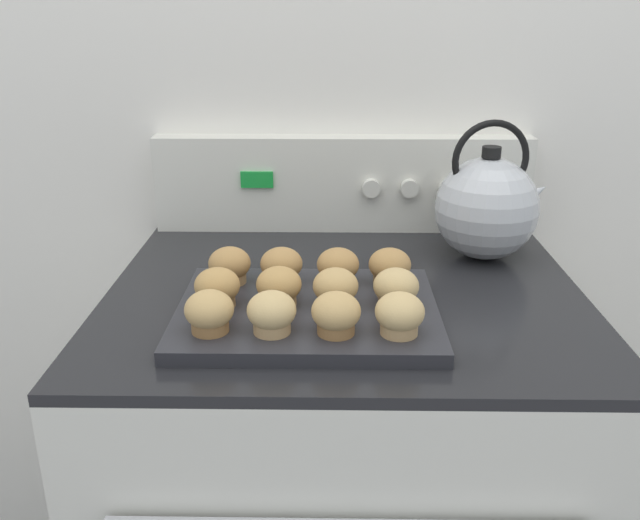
# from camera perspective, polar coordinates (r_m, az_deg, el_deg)

# --- Properties ---
(wall_back) EXTENTS (8.00, 0.05, 2.40)m
(wall_back) POSITION_cam_1_polar(r_m,az_deg,el_deg) (1.45, 1.97, 15.40)
(wall_back) COLOR white
(wall_back) RESTS_ON ground_plane
(stove_range) EXTENTS (0.80, 0.73, 0.88)m
(stove_range) POSITION_cam_1_polar(r_m,az_deg,el_deg) (1.39, 1.84, -19.25)
(stove_range) COLOR silver
(stove_range) RESTS_ON ground_plane
(control_panel) EXTENTS (0.78, 0.07, 0.20)m
(control_panel) POSITION_cam_1_polar(r_m,az_deg,el_deg) (1.43, 1.96, 6.44)
(control_panel) COLOR silver
(control_panel) RESTS_ON stove_range
(muffin_pan) EXTENTS (0.40, 0.31, 0.02)m
(muffin_pan) POSITION_cam_1_polar(r_m,az_deg,el_deg) (1.04, -1.05, -4.41)
(muffin_pan) COLOR #28282D
(muffin_pan) RESTS_ON stove_range
(muffin_r0_c0) EXTENTS (0.07, 0.07, 0.06)m
(muffin_r0_c0) POSITION_cam_1_polar(r_m,az_deg,el_deg) (0.96, -9.30, -4.36)
(muffin_r0_c0) COLOR olive
(muffin_r0_c0) RESTS_ON muffin_pan
(muffin_r0_c1) EXTENTS (0.07, 0.07, 0.06)m
(muffin_r0_c1) POSITION_cam_1_polar(r_m,az_deg,el_deg) (0.95, -4.09, -4.48)
(muffin_r0_c1) COLOR tan
(muffin_r0_c1) RESTS_ON muffin_pan
(muffin_r0_c2) EXTENTS (0.07, 0.07, 0.06)m
(muffin_r0_c2) POSITION_cam_1_polar(r_m,az_deg,el_deg) (0.94, 1.36, -4.57)
(muffin_r0_c2) COLOR olive
(muffin_r0_c2) RESTS_ON muffin_pan
(muffin_r0_c3) EXTENTS (0.07, 0.07, 0.06)m
(muffin_r0_c3) POSITION_cam_1_polar(r_m,az_deg,el_deg) (0.94, 6.72, -4.59)
(muffin_r0_c3) COLOR tan
(muffin_r0_c3) RESTS_ON muffin_pan
(muffin_r1_c0) EXTENTS (0.07, 0.07, 0.06)m
(muffin_r1_c0) POSITION_cam_1_polar(r_m,az_deg,el_deg) (1.03, -8.64, -2.36)
(muffin_r1_c0) COLOR #A37A4C
(muffin_r1_c0) RESTS_ON muffin_pan
(muffin_r1_c1) EXTENTS (0.07, 0.07, 0.06)m
(muffin_r1_c1) POSITION_cam_1_polar(r_m,az_deg,el_deg) (1.03, -3.48, -2.29)
(muffin_r1_c1) COLOR tan
(muffin_r1_c1) RESTS_ON muffin_pan
(muffin_r1_c2) EXTENTS (0.07, 0.07, 0.06)m
(muffin_r1_c2) POSITION_cam_1_polar(r_m,az_deg,el_deg) (1.02, 1.32, -2.42)
(muffin_r1_c2) COLOR #A37A4C
(muffin_r1_c2) RESTS_ON muffin_pan
(muffin_r1_c3) EXTENTS (0.07, 0.07, 0.06)m
(muffin_r1_c3) POSITION_cam_1_polar(r_m,az_deg,el_deg) (1.03, 6.42, -2.42)
(muffin_r1_c3) COLOR #A37A4C
(muffin_r1_c3) RESTS_ON muffin_pan
(muffin_r2_c0) EXTENTS (0.07, 0.07, 0.06)m
(muffin_r2_c0) POSITION_cam_1_polar(r_m,az_deg,el_deg) (1.12, -7.62, -0.49)
(muffin_r2_c0) COLOR tan
(muffin_r2_c0) RESTS_ON muffin_pan
(muffin_r2_c1) EXTENTS (0.07, 0.07, 0.06)m
(muffin_r2_c1) POSITION_cam_1_polar(r_m,az_deg,el_deg) (1.11, -3.27, -0.54)
(muffin_r2_c1) COLOR tan
(muffin_r2_c1) RESTS_ON muffin_pan
(muffin_r2_c2) EXTENTS (0.07, 0.07, 0.06)m
(muffin_r2_c2) POSITION_cam_1_polar(r_m,az_deg,el_deg) (1.10, 1.52, -0.59)
(muffin_r2_c2) COLOR #A37A4C
(muffin_r2_c2) RESTS_ON muffin_pan
(muffin_r2_c3) EXTENTS (0.07, 0.07, 0.06)m
(muffin_r2_c3) POSITION_cam_1_polar(r_m,az_deg,el_deg) (1.11, 5.89, -0.60)
(muffin_r2_c3) COLOR #A37A4C
(muffin_r2_c3) RESTS_ON muffin_pan
(tea_kettle) EXTENTS (0.22, 0.19, 0.26)m
(tea_kettle) POSITION_cam_1_polar(r_m,az_deg,el_deg) (1.30, 13.90, 4.40)
(tea_kettle) COLOR silver
(tea_kettle) RESTS_ON stove_range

